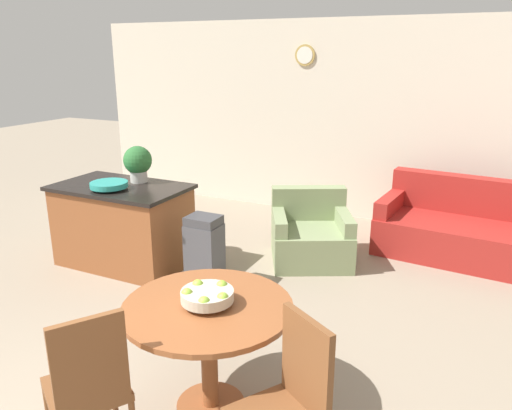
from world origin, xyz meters
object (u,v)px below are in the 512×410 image
at_px(dining_chair_near_left, 88,383).
at_px(dining_table, 208,329).
at_px(teal_bowl, 109,185).
at_px(trash_bin, 204,252).
at_px(fruit_bowl, 207,295).
at_px(couch, 466,232).
at_px(dining_chair_near_right, 288,401).
at_px(armchair, 311,237).
at_px(potted_plant, 138,162).
at_px(kitchen_island, 123,225).

bearing_deg(dining_chair_near_left, dining_table, 5.92).
height_order(teal_bowl, trash_bin, teal_bowl).
distance_m(fruit_bowl, couch, 3.79).
relative_size(dining_chair_near_left, trash_bin, 1.35).
xyz_separation_m(dining_table, dining_chair_near_right, (0.69, -0.35, -0.05)).
relative_size(trash_bin, couch, 0.37).
bearing_deg(dining_chair_near_right, dining_chair_near_left, 50.92).
distance_m(dining_chair_near_left, fruit_bowl, 0.82).
distance_m(dining_chair_near_left, dining_chair_near_right, 1.09).
height_order(dining_chair_near_right, armchair, dining_chair_near_right).
bearing_deg(potted_plant, armchair, 24.10).
bearing_deg(dining_chair_near_right, dining_table, 5.92).
distance_m(kitchen_island, teal_bowl, 0.53).
distance_m(fruit_bowl, armchair, 2.70).
relative_size(kitchen_island, trash_bin, 1.94).
height_order(dining_chair_near_left, couch, dining_chair_near_left).
xyz_separation_m(trash_bin, armchair, (0.72, 1.09, -0.09)).
bearing_deg(dining_table, teal_bowl, 144.74).
distance_m(dining_chair_near_right, potted_plant, 3.52).
bearing_deg(potted_plant, kitchen_island, -111.29).
xyz_separation_m(dining_chair_near_right, potted_plant, (-2.68, 2.20, 0.57)).
bearing_deg(fruit_bowl, couch, 69.64).
distance_m(kitchen_island, trash_bin, 1.10).
height_order(fruit_bowl, couch, fruit_bowl).
relative_size(fruit_bowl, kitchen_island, 0.23).
height_order(kitchen_island, armchair, kitchen_island).
height_order(teal_bowl, armchair, teal_bowl).
bearing_deg(couch, fruit_bowl, -105.19).
xyz_separation_m(dining_chair_near_right, kitchen_island, (-2.77, 1.98, -0.09)).
bearing_deg(trash_bin, teal_bowl, -175.89).
xyz_separation_m(dining_table, potted_plant, (-1.99, 1.85, 0.52)).
height_order(dining_chair_near_left, dining_chair_near_right, same).
xyz_separation_m(kitchen_island, potted_plant, (0.08, 0.22, 0.67)).
bearing_deg(dining_table, dining_chair_near_right, -26.72).
relative_size(dining_table, trash_bin, 1.45).
distance_m(dining_table, couch, 3.76).
bearing_deg(trash_bin, dining_chair_near_left, -74.05).
relative_size(dining_chair_near_left, couch, 0.50).
relative_size(fruit_bowl, potted_plant, 0.83).
distance_m(dining_table, dining_chair_near_right, 0.77).
bearing_deg(potted_plant, fruit_bowl, -42.90).
xyz_separation_m(dining_table, teal_bowl, (-2.07, 1.46, 0.35)).
distance_m(kitchen_island, armchair, 2.08).
distance_m(dining_chair_near_right, armchair, 3.13).
bearing_deg(teal_bowl, armchair, 32.72).
height_order(dining_table, trash_bin, dining_table).
height_order(couch, armchair, couch).
distance_m(fruit_bowl, potted_plant, 2.74).
distance_m(trash_bin, armchair, 1.31).
xyz_separation_m(dining_chair_near_right, trash_bin, (-1.67, 1.89, -0.18)).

